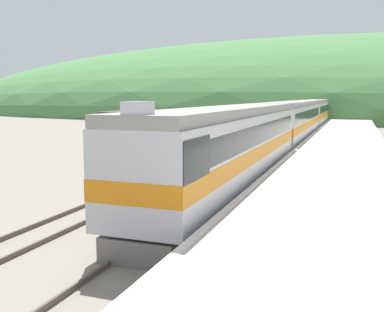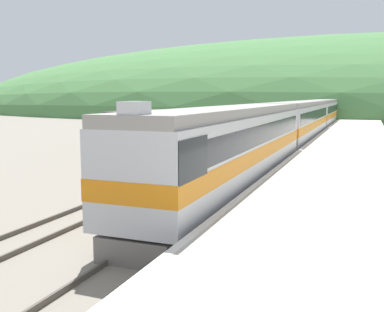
% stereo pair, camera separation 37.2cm
% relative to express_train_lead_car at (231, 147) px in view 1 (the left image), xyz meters
% --- Properties ---
extents(track_main, '(1.52, 180.00, 0.16)m').
position_rel_express_train_lead_car_xyz_m(track_main, '(0.00, 44.23, -2.22)').
color(track_main, '#4C443D').
rests_on(track_main, ground).
extents(track_siding, '(1.52, 180.00, 0.16)m').
position_rel_express_train_lead_car_xyz_m(track_siding, '(-4.42, 44.23, -2.22)').
color(track_siding, '#4C443D').
rests_on(track_siding, ground).
extents(platform, '(6.14, 140.00, 1.14)m').
position_rel_express_train_lead_car_xyz_m(platform, '(4.75, 24.23, -1.74)').
color(platform, '#BCB5A5').
rests_on(platform, ground).
extents(distant_hills, '(239.16, 107.62, 39.47)m').
position_rel_express_train_lead_car_xyz_m(distant_hills, '(0.00, 106.05, -2.30)').
color(distant_hills, '#477A42').
rests_on(distant_hills, ground).
extents(station_shed, '(8.82, 7.44, 3.43)m').
position_rel_express_train_lead_car_xyz_m(station_shed, '(-10.07, 15.23, -0.57)').
color(station_shed, slate).
rests_on(station_shed, ground).
extents(express_train_lead_car, '(2.96, 20.68, 4.56)m').
position_rel_express_train_lead_car_xyz_m(express_train_lead_car, '(0.00, 0.00, 0.00)').
color(express_train_lead_car, black).
rests_on(express_train_lead_car, ground).
extents(carriage_second, '(2.95, 22.70, 4.20)m').
position_rel_express_train_lead_car_xyz_m(carriage_second, '(0.00, 22.81, -0.01)').
color(carriage_second, black).
rests_on(carriage_second, ground).
extents(carriage_third, '(2.95, 22.70, 4.20)m').
position_rel_express_train_lead_car_xyz_m(carriage_third, '(0.00, 46.39, -0.01)').
color(carriage_third, black).
rests_on(carriage_third, ground).
extents(carriage_fourth, '(2.95, 22.70, 4.20)m').
position_rel_express_train_lead_car_xyz_m(carriage_fourth, '(0.00, 69.97, -0.01)').
color(carriage_fourth, black).
rests_on(carriage_fourth, ground).
extents(carriage_fifth, '(2.95, 22.70, 4.20)m').
position_rel_express_train_lead_car_xyz_m(carriage_fifth, '(0.00, 93.56, -0.01)').
color(carriage_fifth, black).
rests_on(carriage_fifth, ground).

